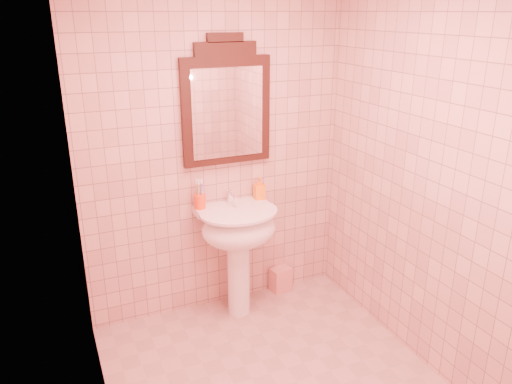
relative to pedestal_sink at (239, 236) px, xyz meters
name	(u,v)px	position (x,y,z in m)	size (l,w,h in m)	color
back_wall	(215,153)	(-0.08, 0.23, 0.59)	(2.00, 0.02, 2.50)	beige
pedestal_sink	(239,236)	(0.00, 0.00, 0.00)	(0.58, 0.58, 0.86)	white
faucet	(231,197)	(0.00, 0.14, 0.26)	(0.04, 0.16, 0.11)	white
mirror	(226,105)	(0.00, 0.20, 0.94)	(0.66, 0.06, 0.92)	black
toothbrush_cup	(200,201)	(-0.24, 0.16, 0.26)	(0.09, 0.09, 0.20)	#ED4114
soap_dispenser	(259,188)	(0.24, 0.16, 0.29)	(0.08, 0.08, 0.17)	orange
towel	(280,279)	(0.44, 0.17, -0.56)	(0.17, 0.11, 0.21)	#ECA78A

